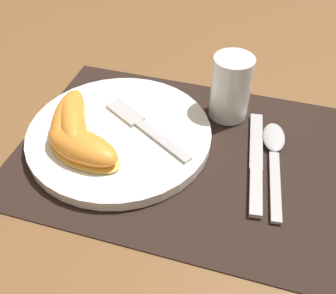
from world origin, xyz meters
The scene contains 11 objects.
ground_plane centered at (0.00, 0.00, 0.00)m, with size 3.00×3.00×0.00m, color brown.
placemat centered at (0.00, 0.00, 0.00)m, with size 0.47×0.35×0.00m.
plate centered at (-0.09, 0.00, 0.01)m, with size 0.28×0.28×0.02m.
juice_glass centered at (0.06, 0.11, 0.05)m, with size 0.06×0.06×0.10m.
knife centered at (0.12, 0.01, 0.01)m, with size 0.04×0.21×0.01m.
spoon centered at (0.14, 0.04, 0.01)m, with size 0.05×0.19×0.01m.
fork centered at (-0.06, 0.02, 0.02)m, with size 0.16×0.11×0.00m.
citrus_wedge_0 centered at (-0.17, -0.01, 0.03)m, with size 0.08×0.14×0.04m.
citrus_wedge_1 centered at (-0.15, -0.03, 0.04)m, with size 0.10×0.14×0.04m.
citrus_wedge_2 centered at (-0.13, -0.06, 0.03)m, with size 0.12×0.09×0.03m.
citrus_wedge_3 centered at (-0.12, -0.06, 0.04)m, with size 0.13×0.08×0.04m.
Camera 1 is at (0.11, -0.40, 0.41)m, focal length 42.00 mm.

